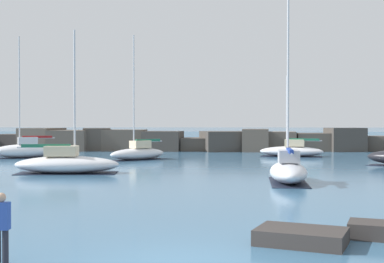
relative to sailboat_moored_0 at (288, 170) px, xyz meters
name	(u,v)px	position (x,y,z in m)	size (l,w,h in m)	color
ground_plane	(179,262)	(-4.38, -16.44, -0.67)	(600.00, 600.00, 0.00)	#3D6B8E
open_sea_beyond	(221,136)	(-4.38, 91.38, -0.67)	(400.00, 116.00, 0.01)	#2D5B7F
breakwater_jetty	(201,141)	(-6.07, 31.24, 0.39)	(59.15, 6.72, 2.58)	#383330
sailboat_moored_0	(288,170)	(0.00, 0.00, 0.00)	(2.18, 5.57, 10.07)	silver
sailboat_moored_1	(138,152)	(-10.80, 16.46, -0.04)	(5.13, 5.12, 10.55)	silver
sailboat_moored_2	(66,163)	(-13.31, 4.26, -0.03)	(6.70, 2.95, 8.98)	white
sailboat_moored_3	(25,150)	(-21.28, 18.02, 0.06)	(5.81, 4.04, 10.84)	white
sailboat_moored_5	(292,150)	(2.79, 21.47, -0.10)	(6.20, 3.47, 7.53)	silver
person_on_rocks	(1,225)	(-8.38, -16.86, 0.23)	(0.36, 0.22, 1.63)	#282833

